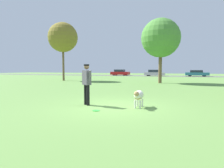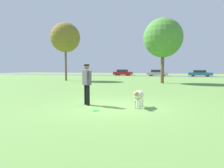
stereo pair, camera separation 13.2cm
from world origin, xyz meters
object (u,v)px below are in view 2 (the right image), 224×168
(tree_mid_center, at_px, (163,38))
(parked_car_red, at_px, (123,73))
(frisbee, at_px, (96,111))
(tree_far_left, at_px, (65,38))
(person, at_px, (87,81))
(parked_car_silver, at_px, (157,73))
(parked_car_teal, at_px, (200,73))
(dog, at_px, (139,96))

(tree_mid_center, bearing_deg, parked_car_red, 118.42)
(frisbee, bearing_deg, tree_far_left, 127.61)
(person, height_order, tree_mid_center, tree_mid_center)
(tree_mid_center, bearing_deg, frisbee, -91.32)
(parked_car_red, xyz_separation_m, parked_car_silver, (7.75, -0.32, -0.02))
(person, relative_size, tree_mid_center, 0.25)
(tree_far_left, relative_size, parked_car_teal, 1.64)
(tree_mid_center, height_order, parked_car_silver, tree_mid_center)
(frisbee, distance_m, tree_mid_center, 15.87)
(person, relative_size, dog, 1.70)
(tree_mid_center, relative_size, parked_car_teal, 1.51)
(dog, height_order, parked_car_silver, parked_car_silver)
(tree_far_left, relative_size, parked_car_red, 1.74)
(tree_far_left, bearing_deg, tree_mid_center, -0.56)
(tree_mid_center, distance_m, parked_car_red, 24.55)
(parked_car_red, bearing_deg, tree_far_left, -89.60)
(parked_car_red, bearing_deg, parked_car_teal, 2.36)
(tree_far_left, bearing_deg, parked_car_silver, 68.21)
(tree_far_left, xyz_separation_m, tree_mid_center, (12.11, -0.12, -0.74))
(person, height_order, parked_car_red, person)
(frisbee, xyz_separation_m, parked_car_teal, (4.82, 36.56, 0.62))
(dog, height_order, tree_mid_center, tree_mid_center)
(tree_far_left, bearing_deg, frisbee, -52.39)
(tree_far_left, height_order, tree_mid_center, tree_far_left)
(tree_far_left, distance_m, parked_car_teal, 27.41)
(person, height_order, tree_far_left, tree_far_left)
(tree_far_left, relative_size, parked_car_silver, 1.76)
(person, relative_size, parked_car_teal, 0.38)
(dog, relative_size, parked_car_teal, 0.22)
(person, relative_size, frisbee, 6.50)
(dog, distance_m, parked_car_teal, 35.60)
(parked_car_silver, bearing_deg, parked_car_red, 178.73)
(parked_car_red, bearing_deg, parked_car_silver, -0.37)
(dog, relative_size, tree_mid_center, 0.15)
(parked_car_teal, bearing_deg, tree_mid_center, -104.08)
(person, xyz_separation_m, frisbee, (0.85, -0.91, -1.00))
(frisbee, distance_m, parked_car_silver, 36.30)
(dog, xyz_separation_m, tree_far_left, (-13.06, 14.14, 4.99))
(frisbee, distance_m, parked_car_red, 38.13)
(parked_car_red, bearing_deg, tree_mid_center, -59.60)
(tree_mid_center, bearing_deg, tree_far_left, 179.44)
(person, relative_size, parked_car_silver, 0.41)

